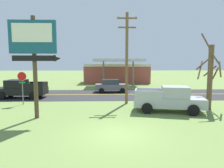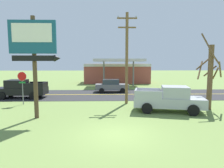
% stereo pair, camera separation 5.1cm
% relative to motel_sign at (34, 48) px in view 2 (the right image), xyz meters
% --- Properties ---
extents(ground_plane, '(180.00, 180.00, 0.00)m').
position_rel_motel_sign_xyz_m(ground_plane, '(5.19, -3.13, -4.68)').
color(ground_plane, olive).
extents(road_asphalt, '(140.00, 8.00, 0.02)m').
position_rel_motel_sign_xyz_m(road_asphalt, '(5.19, 9.87, -4.67)').
color(road_asphalt, '#2B2B2D').
rests_on(road_asphalt, ground).
extents(road_centre_line, '(126.00, 0.20, 0.01)m').
position_rel_motel_sign_xyz_m(road_centre_line, '(5.19, 9.87, -4.66)').
color(road_centre_line, gold).
rests_on(road_centre_line, road_asphalt).
extents(motel_sign, '(3.27, 0.54, 6.75)m').
position_rel_motel_sign_xyz_m(motel_sign, '(0.00, 0.00, 0.00)').
color(motel_sign, brown).
rests_on(motel_sign, ground).
extents(stop_sign, '(0.80, 0.08, 2.95)m').
position_rel_motel_sign_xyz_m(stop_sign, '(-2.84, 4.53, -2.65)').
color(stop_sign, slate).
rests_on(stop_sign, ground).
extents(utility_pole, '(1.78, 0.26, 8.18)m').
position_rel_motel_sign_xyz_m(utility_pole, '(6.52, 4.72, -0.32)').
color(utility_pole, brown).
rests_on(utility_pole, ground).
extents(bare_tree, '(2.16, 2.15, 6.06)m').
position_rel_motel_sign_xyz_m(bare_tree, '(12.93, 2.29, -1.91)').
color(bare_tree, brown).
rests_on(bare_tree, ground).
extents(gas_station, '(12.00, 11.50, 4.40)m').
position_rel_motel_sign_xyz_m(gas_station, '(6.66, 24.16, -2.74)').
color(gas_station, '#A84C42').
rests_on(gas_station, ground).
extents(pickup_silver_parked_on_lawn, '(5.50, 3.03, 1.96)m').
position_rel_motel_sign_xyz_m(pickup_silver_parked_on_lawn, '(9.51, 1.64, -3.72)').
color(pickup_silver_parked_on_lawn, '#A8AAAF').
rests_on(pickup_silver_parked_on_lawn, ground).
extents(pickup_black_on_road, '(5.20, 2.24, 1.96)m').
position_rel_motel_sign_xyz_m(pickup_black_on_road, '(-4.47, 7.87, -3.72)').
color(pickup_black_on_road, black).
rests_on(pickup_black_on_road, ground).
extents(car_grey_near_lane, '(4.20, 2.00, 1.64)m').
position_rel_motel_sign_xyz_m(car_grey_near_lane, '(5.35, 11.87, -3.85)').
color(car_grey_near_lane, slate).
rests_on(car_grey_near_lane, ground).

